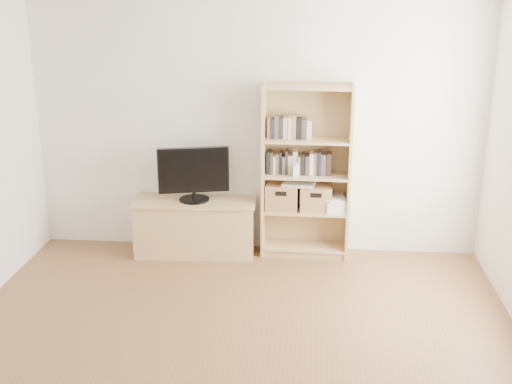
# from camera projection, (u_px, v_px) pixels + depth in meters

# --- Properties ---
(back_wall) EXTENTS (4.50, 0.02, 2.60)m
(back_wall) POSITION_uv_depth(u_px,v_px,m) (256.00, 126.00, 6.39)
(back_wall) COLOR silver
(back_wall) RESTS_ON floor
(tv_stand) EXTENTS (1.22, 0.52, 0.55)m
(tv_stand) POSITION_uv_depth(u_px,v_px,m) (195.00, 228.00, 6.54)
(tv_stand) COLOR tan
(tv_stand) RESTS_ON floor
(bookshelf) EXTENTS (0.88, 0.32, 1.75)m
(bookshelf) POSITION_uv_depth(u_px,v_px,m) (306.00, 172.00, 6.33)
(bookshelf) COLOR tan
(bookshelf) RESTS_ON floor
(television) EXTENTS (0.70, 0.22, 0.55)m
(television) POSITION_uv_depth(u_px,v_px,m) (194.00, 174.00, 6.37)
(television) COLOR black
(television) RESTS_ON tv_stand
(books_row_mid) EXTENTS (0.75, 0.16, 0.20)m
(books_row_mid) POSITION_uv_depth(u_px,v_px,m) (306.00, 164.00, 6.32)
(books_row_mid) COLOR black
(books_row_mid) RESTS_ON bookshelf
(books_row_upper) EXTENTS (0.34, 0.13, 0.18)m
(books_row_upper) POSITION_uv_depth(u_px,v_px,m) (287.00, 129.00, 6.23)
(books_row_upper) COLOR black
(books_row_upper) RESTS_ON bookshelf
(baby_monitor) EXTENTS (0.06, 0.04, 0.11)m
(baby_monitor) POSITION_uv_depth(u_px,v_px,m) (296.00, 171.00, 6.24)
(baby_monitor) COLOR white
(baby_monitor) RESTS_ON bookshelf
(basket_left) EXTENTS (0.33, 0.28, 0.26)m
(basket_left) POSITION_uv_depth(u_px,v_px,m) (282.00, 196.00, 6.43)
(basket_left) COLOR #B0804F
(basket_left) RESTS_ON bookshelf
(basket_right) EXTENTS (0.32, 0.26, 0.25)m
(basket_right) POSITION_uv_depth(u_px,v_px,m) (316.00, 198.00, 6.40)
(basket_right) COLOR #B0804F
(basket_right) RESTS_ON bookshelf
(laptop) EXTENTS (0.34, 0.27, 0.02)m
(laptop) POSITION_uv_depth(u_px,v_px,m) (299.00, 184.00, 6.35)
(laptop) COLOR white
(laptop) RESTS_ON basket_left
(magazine_stack) EXTENTS (0.20, 0.28, 0.13)m
(magazine_stack) POSITION_uv_depth(u_px,v_px,m) (335.00, 205.00, 6.40)
(magazine_stack) COLOR silver
(magazine_stack) RESTS_ON bookshelf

